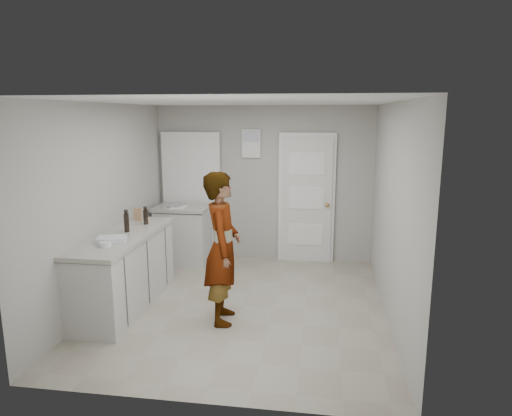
% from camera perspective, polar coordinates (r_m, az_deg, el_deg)
% --- Properties ---
extents(ground, '(4.00, 4.00, 0.00)m').
position_cam_1_polar(ground, '(5.86, -1.64, -12.11)').
color(ground, gray).
rests_on(ground, ground).
extents(room_shell, '(4.00, 4.00, 4.00)m').
position_cam_1_polar(room_shell, '(7.44, -0.42, 1.30)').
color(room_shell, '#A2A199').
rests_on(room_shell, ground).
extents(main_counter, '(0.64, 1.96, 0.93)m').
position_cam_1_polar(main_counter, '(5.94, -16.06, -7.83)').
color(main_counter, silver).
rests_on(main_counter, ground).
extents(side_counter, '(0.84, 0.61, 0.93)m').
position_cam_1_polar(side_counter, '(7.43, -9.13, -3.58)').
color(side_counter, silver).
rests_on(side_counter, ground).
extents(person, '(0.51, 0.69, 1.74)m').
position_cam_1_polar(person, '(5.19, -4.21, -5.03)').
color(person, silver).
rests_on(person, ground).
extents(cake_mix_box, '(0.11, 0.06, 0.18)m').
position_cam_1_polar(cake_mix_box, '(6.46, -14.55, -0.77)').
color(cake_mix_box, '#A27751').
rests_on(cake_mix_box, main_counter).
extents(spice_jar, '(0.05, 0.05, 0.07)m').
position_cam_1_polar(spice_jar, '(6.26, -13.34, -1.60)').
color(spice_jar, tan).
rests_on(spice_jar, main_counter).
extents(oil_cruet_a, '(0.06, 0.06, 0.25)m').
position_cam_1_polar(oil_cruet_a, '(6.21, -13.64, -0.94)').
color(oil_cruet_a, black).
rests_on(oil_cruet_a, main_counter).
extents(oil_cruet_b, '(0.06, 0.06, 0.29)m').
position_cam_1_polar(oil_cruet_b, '(5.87, -15.89, -1.59)').
color(oil_cruet_b, black).
rests_on(oil_cruet_b, main_counter).
extents(baking_dish, '(0.36, 0.29, 0.06)m').
position_cam_1_polar(baking_dish, '(5.49, -17.60, -3.78)').
color(baking_dish, silver).
rests_on(baking_dish, main_counter).
extents(egg_bowl, '(0.13, 0.13, 0.05)m').
position_cam_1_polar(egg_bowl, '(5.32, -18.34, -4.32)').
color(egg_bowl, silver).
rests_on(egg_bowl, main_counter).
extents(papers, '(0.26, 0.32, 0.01)m').
position_cam_1_polar(papers, '(7.28, -9.63, 0.15)').
color(papers, white).
rests_on(papers, side_counter).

